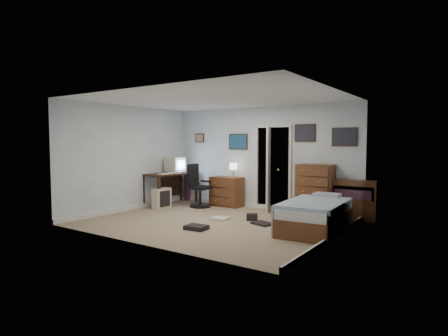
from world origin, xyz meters
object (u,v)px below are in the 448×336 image
(computer_desk, at_px, (168,180))
(bed, at_px, (315,215))
(low_dresser, at_px, (227,191))
(tall_dresser, at_px, (315,191))
(office_chair, at_px, (198,190))

(computer_desk, relative_size, bed, 0.77)
(low_dresser, height_order, tall_dresser, tall_dresser)
(computer_desk, distance_m, bed, 4.35)
(bed, bearing_deg, office_chair, 163.42)
(tall_dresser, bearing_deg, computer_desk, -174.41)
(computer_desk, height_order, low_dresser, computer_desk)
(office_chair, height_order, tall_dresser, tall_dresser)
(tall_dresser, relative_size, bed, 0.60)
(office_chair, xyz_separation_m, tall_dresser, (2.89, 0.49, 0.16))
(office_chair, relative_size, tall_dresser, 0.94)
(office_chair, relative_size, low_dresser, 1.29)
(office_chair, relative_size, bed, 0.56)
(tall_dresser, bearing_deg, bed, -72.72)
(computer_desk, xyz_separation_m, tall_dresser, (3.81, 0.61, -0.07))
(office_chair, bearing_deg, low_dresser, 43.25)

